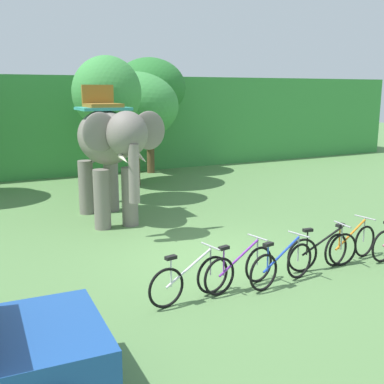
% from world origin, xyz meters
% --- Properties ---
extents(ground_plane, '(80.00, 80.00, 0.00)m').
position_xyz_m(ground_plane, '(0.00, 0.00, 0.00)').
color(ground_plane, '#567F47').
extents(foliage_hedge, '(36.00, 6.00, 4.24)m').
position_xyz_m(foliage_hedge, '(0.00, 14.69, 2.12)').
color(foliage_hedge, '#3D8E42').
rests_on(foliage_hedge, ground).
extents(tree_center_left, '(2.18, 2.18, 4.70)m').
position_xyz_m(tree_center_left, '(-0.39, 6.26, 3.53)').
color(tree_center_left, brown).
rests_on(tree_center_left, ground).
extents(tree_left, '(3.37, 3.37, 4.33)m').
position_xyz_m(tree_left, '(1.42, 8.65, 3.03)').
color(tree_left, brown).
rests_on(tree_left, ground).
extents(tree_right, '(3.15, 3.15, 5.02)m').
position_xyz_m(tree_right, '(3.04, 11.05, 3.71)').
color(tree_right, brown).
rests_on(tree_right, ground).
extents(elephant, '(2.08, 4.16, 3.78)m').
position_xyz_m(elephant, '(-1.13, 3.91, 2.20)').
color(elephant, slate).
rests_on(elephant, ground).
extents(bike_white, '(1.70, 0.52, 0.92)m').
position_xyz_m(bike_white, '(-1.52, -1.71, 0.39)').
color(bike_white, black).
rests_on(bike_white, ground).
extents(bike_purple, '(1.69, 0.52, 0.92)m').
position_xyz_m(bike_purple, '(-0.47, -1.67, 0.39)').
color(bike_purple, black).
rests_on(bike_purple, ground).
extents(bike_blue, '(1.69, 0.52, 0.92)m').
position_xyz_m(bike_blue, '(0.35, -1.88, 0.39)').
color(bike_blue, black).
rests_on(bike_blue, ground).
extents(bike_black, '(1.71, 0.52, 0.92)m').
position_xyz_m(bike_black, '(1.61, -1.61, 0.39)').
color(bike_black, black).
rests_on(bike_black, ground).
extents(bike_orange, '(1.70, 0.52, 0.92)m').
position_xyz_m(bike_orange, '(2.45, -1.54, 0.39)').
color(bike_orange, black).
rests_on(bike_orange, ground).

